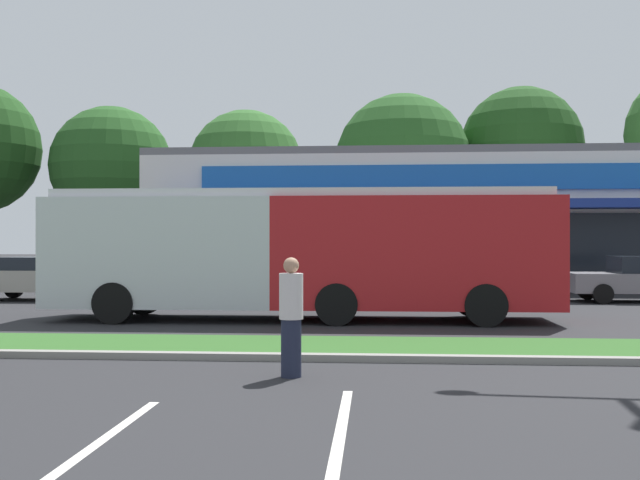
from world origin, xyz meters
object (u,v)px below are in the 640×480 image
(car_3, at_px, (640,279))
(car_4, at_px, (354,279))
(car_0, at_px, (42,278))
(pedestrian_by_pole, at_px, (291,317))
(city_bus, at_px, (301,250))

(car_3, relative_size, car_4, 0.99)
(car_0, relative_size, car_4, 1.04)
(car_0, bearing_deg, pedestrian_by_pole, -53.30)
(city_bus, relative_size, car_4, 2.74)
(city_bus, distance_m, car_4, 5.90)
(car_3, bearing_deg, car_0, 2.15)
(city_bus, distance_m, car_3, 12.41)
(pedestrian_by_pole, bearing_deg, city_bus, 60.10)
(car_3, bearing_deg, pedestrian_by_pole, 55.14)
(car_3, xyz_separation_m, pedestrian_by_pole, (-9.91, -14.22, 0.11))
(city_bus, height_order, pedestrian_by_pole, city_bus)
(city_bus, bearing_deg, pedestrian_by_pole, 94.34)
(city_bus, xyz_separation_m, car_4, (1.17, 5.69, -1.01))
(car_4, bearing_deg, city_bus, -101.64)
(city_bus, xyz_separation_m, car_3, (10.55, 6.44, -1.00))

